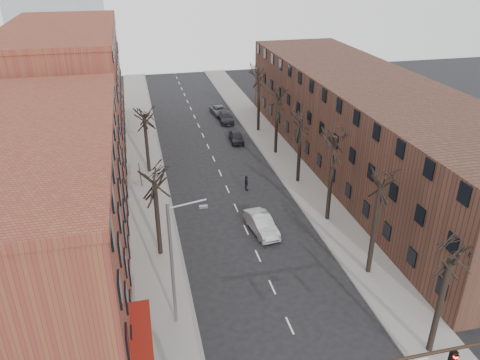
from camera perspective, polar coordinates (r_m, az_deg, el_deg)
sidewalk_left at (r=53.62m, az=-11.48°, el=1.42°), size 4.00×90.00×0.15m
sidewalk_right at (r=56.09m, az=5.03°, el=3.00°), size 4.00×90.00×0.15m
building_left_near at (r=33.91m, az=-24.30°, el=-4.67°), size 12.00×26.00×12.00m
building_left_far at (r=60.29m, az=-20.21°, el=10.13°), size 12.00×28.00×14.00m
building_right at (r=53.07m, az=15.22°, el=6.50°), size 12.00×50.00×10.00m
tree_right_a at (r=32.65m, az=21.99°, el=-18.78°), size 5.20×5.20×10.00m
tree_right_b at (r=37.63m, az=15.30°, el=-10.82°), size 5.20×5.20×10.80m
tree_right_c at (r=43.52m, az=10.54°, el=-4.78°), size 5.20×5.20×11.60m
tree_right_d at (r=50.00m, az=7.03°, el=-0.21°), size 5.20×5.20×10.00m
tree_right_e at (r=56.87m, az=4.34°, el=3.28°), size 5.20×5.20×10.80m
tree_right_f at (r=64.01m, az=2.23°, el=6.01°), size 5.20×5.20×11.60m
tree_left_a at (r=38.80m, az=-9.63°, el=-8.92°), size 5.20×5.20×9.50m
tree_left_b at (r=52.74m, az=-10.99°, el=0.94°), size 5.20×5.20×9.50m
streetlight at (r=29.40m, az=-8.00°, el=-9.59°), size 2.45×0.22×9.03m
silver_sedan at (r=40.71m, az=2.64°, el=-5.37°), size 2.24×4.92×1.56m
parked_car_near at (r=59.90m, az=-0.45°, el=5.26°), size 1.79×4.01×1.34m
parked_car_mid at (r=67.27m, az=-1.75°, el=7.63°), size 2.11×4.67×1.33m
parked_car_far at (r=70.54m, az=-2.53°, el=8.46°), size 2.46×4.58×1.22m
pedestrian_crossing at (r=47.52m, az=0.78°, el=-0.38°), size 0.41×0.96×1.63m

